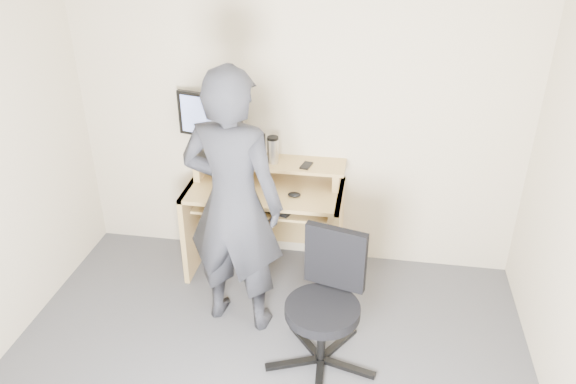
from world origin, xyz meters
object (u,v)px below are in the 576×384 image
(desk, at_px, (267,206))
(office_chair, at_px, (327,298))
(person, at_px, (233,204))
(monitor, at_px, (210,120))

(desk, distance_m, office_chair, 1.15)
(person, bearing_deg, desk, -87.90)
(desk, xyz_separation_m, person, (-0.08, -0.69, 0.39))
(office_chair, xyz_separation_m, person, (-0.66, 0.30, 0.45))
(desk, bearing_deg, office_chair, -59.62)
(desk, bearing_deg, monitor, 170.77)
(office_chair, bearing_deg, desk, 135.06)
(person, bearing_deg, office_chair, 164.26)
(desk, bearing_deg, person, -96.62)
(desk, distance_m, monitor, 0.81)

